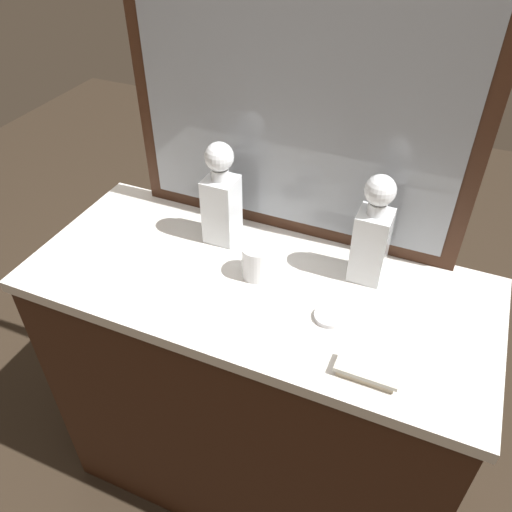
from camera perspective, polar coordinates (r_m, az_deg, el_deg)
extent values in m
plane|color=#2D2319|center=(2.04, 0.00, -22.59)|extent=(6.00, 6.00, 0.00)
cube|color=#381E11|center=(1.66, 0.00, -15.22)|extent=(1.15, 0.51, 0.90)
cube|color=silver|center=(1.31, 0.00, -3.26)|extent=(1.18, 0.52, 0.03)
cube|color=#381E11|center=(1.29, 4.52, 17.16)|extent=(0.90, 0.03, 0.77)
cube|color=gray|center=(1.27, 4.28, 16.93)|extent=(0.82, 0.01, 0.69)
cube|color=white|center=(1.38, -3.81, 5.14)|extent=(0.08, 0.08, 0.19)
cube|color=#8C4C14|center=(1.40, -3.75, 4.10)|extent=(0.07, 0.07, 0.13)
cylinder|color=white|center=(1.33, -4.01, 9.04)|extent=(0.05, 0.05, 0.03)
sphere|color=white|center=(1.30, -4.10, 10.89)|extent=(0.07, 0.07, 0.07)
cube|color=white|center=(1.28, 12.53, 1.10)|extent=(0.08, 0.08, 0.19)
cube|color=#8C4C14|center=(1.30, 12.33, 0.00)|extent=(0.07, 0.07, 0.13)
cylinder|color=white|center=(1.22, 13.24, 5.17)|extent=(0.04, 0.04, 0.03)
sphere|color=white|center=(1.19, 13.58, 7.07)|extent=(0.07, 0.07, 0.07)
cylinder|color=white|center=(1.29, 0.13, -0.57)|extent=(0.08, 0.08, 0.09)
cylinder|color=silver|center=(1.31, 0.13, -1.87)|extent=(0.07, 0.07, 0.01)
cube|color=#B7A88C|center=(1.12, 12.18, -12.54)|extent=(0.12, 0.05, 0.01)
cube|color=beige|center=(1.11, 12.27, -12.15)|extent=(0.13, 0.06, 0.01)
cylinder|color=silver|center=(1.21, 8.12, -6.62)|extent=(0.07, 0.07, 0.01)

